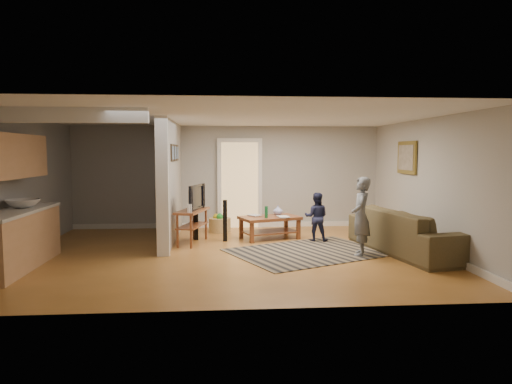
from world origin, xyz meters
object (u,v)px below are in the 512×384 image
at_px(coffee_table, 270,221).
at_px(tv_console, 193,213).
at_px(speaker_left, 225,221).
at_px(child, 360,255).
at_px(toddler, 316,241).
at_px(toy_basket, 220,224).
at_px(speaker_right, 196,219).
at_px(sofa, 408,252).

distance_m(coffee_table, tv_console, 1.70).
relative_size(speaker_left, child, 0.61).
xyz_separation_m(coffee_table, speaker_left, (-0.97, -0.21, 0.06)).
bearing_deg(toddler, coffee_table, -5.84).
bearing_deg(tv_console, toddler, 16.83).
height_order(tv_console, child, tv_console).
bearing_deg(coffee_table, tv_console, -165.96).
height_order(coffee_table, child, coffee_table).
height_order(toy_basket, child, child).
bearing_deg(tv_console, toy_basket, 82.86).
xyz_separation_m(child, toddler, (-0.52, 1.35, 0.00)).
distance_m(tv_console, speaker_right, 0.44).
bearing_deg(coffee_table, speaker_left, -167.71).
bearing_deg(child, speaker_right, -102.47).
xyz_separation_m(coffee_table, toy_basket, (-1.09, 0.89, -0.19)).
bearing_deg(coffee_table, toddler, -20.85).
distance_m(toy_basket, child, 3.64).
distance_m(sofa, speaker_right, 4.31).
relative_size(tv_console, toy_basket, 2.32).
relative_size(sofa, toy_basket, 5.43).
bearing_deg(sofa, child, 88.16).
distance_m(tv_console, speaker_left, 0.72).
bearing_deg(tv_console, speaker_left, 32.20).
xyz_separation_m(coffee_table, tv_console, (-1.63, -0.41, 0.25)).
bearing_deg(tv_console, sofa, -0.31).
xyz_separation_m(speaker_left, speaker_right, (-0.61, 0.20, 0.01)).
height_order(coffee_table, speaker_right, speaker_right).
xyz_separation_m(sofa, child, (-0.95, -0.15, 0.00)).
bearing_deg(tv_console, child, -7.19).
bearing_deg(child, sofa, 115.31).
xyz_separation_m(speaker_right, toy_basket, (0.50, 0.90, -0.26)).
distance_m(toy_basket, toddler, 2.38).
bearing_deg(speaker_left, speaker_right, 165.63).
height_order(coffee_table, toddler, coffee_table).
bearing_deg(toy_basket, tv_console, -112.76).
height_order(sofa, speaker_left, speaker_left).
relative_size(tv_console, speaker_left, 1.35).
relative_size(child, toddler, 1.39).
height_order(tv_console, toy_basket, tv_console).
height_order(speaker_right, toy_basket, speaker_right).
bearing_deg(child, toddler, -142.15).
distance_m(speaker_left, toddler, 1.96).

